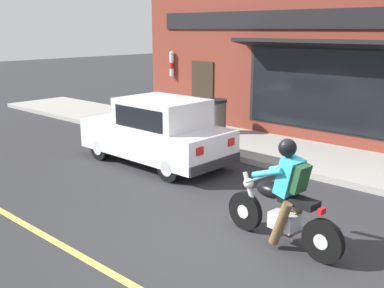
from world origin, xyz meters
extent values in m
plane|color=#2B2B2D|center=(0.00, 0.00, 0.00)|extent=(80.00, 80.00, 0.00)
cube|color=#9E9B93|center=(4.73, 3.00, 0.07)|extent=(2.60, 22.00, 0.14)
cube|color=#D1C64C|center=(-1.80, 3.00, 0.00)|extent=(0.12, 19.80, 0.01)
cube|color=maroon|center=(6.28, 2.82, 2.10)|extent=(0.50, 10.43, 4.20)
cube|color=black|center=(6.01, 1.52, 1.55)|extent=(0.04, 4.38, 2.10)
cube|color=black|center=(6.02, 1.52, 1.55)|extent=(0.02, 4.59, 2.20)
cube|color=#2D2319|center=(6.01, 5.69, 1.05)|extent=(0.04, 0.90, 2.10)
cube|color=black|center=(5.68, 1.52, 2.75)|extent=(0.81, 5.00, 0.24)
cube|color=black|center=(6.00, 2.82, 3.35)|extent=(0.06, 8.86, 0.50)
cylinder|color=white|center=(5.93, 6.99, 1.90)|extent=(0.14, 0.14, 0.70)
cylinder|color=red|center=(5.93, 6.99, 1.90)|extent=(0.15, 0.15, 0.20)
sphere|color=silver|center=(5.93, 6.99, 2.30)|extent=(0.16, 0.16, 0.16)
cylinder|color=black|center=(0.48, 0.02, 0.31)|extent=(0.16, 0.63, 0.62)
cylinder|color=silver|center=(0.48, 0.02, 0.31)|extent=(0.14, 0.23, 0.22)
cylinder|color=black|center=(0.34, -1.38, 0.31)|extent=(0.16, 0.63, 0.62)
cylinder|color=silver|center=(0.34, -1.38, 0.31)|extent=(0.14, 0.23, 0.22)
cube|color=silver|center=(0.40, -0.73, 0.39)|extent=(0.32, 0.43, 0.24)
ellipsoid|color=black|center=(0.43, -0.48, 0.80)|extent=(0.35, 0.55, 0.24)
cube|color=black|center=(0.38, -0.96, 0.76)|extent=(0.32, 0.58, 0.10)
cylinder|color=silver|center=(0.47, -0.08, 0.62)|extent=(0.10, 0.33, 0.68)
cylinder|color=silver|center=(0.46, -0.20, 0.91)|extent=(0.56, 0.10, 0.04)
sphere|color=silver|center=(0.48, -0.03, 0.79)|extent=(0.16, 0.16, 0.16)
cylinder|color=silver|center=(0.52, -1.15, 0.29)|extent=(0.14, 0.56, 0.08)
cube|color=red|center=(0.34, -1.33, 0.73)|extent=(0.13, 0.07, 0.08)
cylinder|color=brown|center=(0.22, -0.78, 0.43)|extent=(0.18, 0.36, 0.71)
cylinder|color=brown|center=(0.58, -0.82, 0.43)|extent=(0.18, 0.36, 0.71)
cube|color=#33B2D1|center=(0.40, -0.78, 1.08)|extent=(0.37, 0.36, 0.57)
cylinder|color=#33B2D1|center=(0.22, -0.52, 1.12)|extent=(0.14, 0.53, 0.26)
cylinder|color=#33B2D1|center=(0.62, -0.56, 1.12)|extent=(0.14, 0.53, 0.26)
sphere|color=black|center=(0.41, -0.72, 1.49)|extent=(0.26, 0.26, 0.26)
cube|color=#1E4728|center=(0.38, -0.94, 1.10)|extent=(0.30, 0.27, 0.42)
cylinder|color=black|center=(1.34, 4.94, 0.30)|extent=(0.19, 0.60, 0.60)
cylinder|color=silver|center=(1.34, 4.94, 0.30)|extent=(0.20, 0.33, 0.33)
cylinder|color=black|center=(2.78, 4.92, 0.30)|extent=(0.19, 0.60, 0.60)
cylinder|color=silver|center=(2.78, 4.92, 0.30)|extent=(0.20, 0.33, 0.33)
cylinder|color=black|center=(1.31, 2.54, 0.30)|extent=(0.19, 0.60, 0.60)
cylinder|color=silver|center=(1.31, 2.54, 0.30)|extent=(0.20, 0.33, 0.33)
cylinder|color=black|center=(2.75, 2.52, 0.30)|extent=(0.19, 0.60, 0.60)
cylinder|color=silver|center=(2.75, 2.52, 0.30)|extent=(0.20, 0.33, 0.33)
cube|color=silver|center=(2.04, 3.73, 0.60)|extent=(1.68, 3.72, 0.70)
cube|color=silver|center=(2.04, 3.48, 1.24)|extent=(1.46, 1.92, 0.66)
cube|color=black|center=(2.05, 4.35, 1.19)|extent=(1.33, 0.36, 0.51)
cube|color=black|center=(1.32, 3.49, 1.22)|extent=(0.05, 1.52, 0.46)
cube|color=black|center=(2.77, 3.47, 1.22)|extent=(0.05, 1.52, 0.46)
cube|color=silver|center=(1.56, 5.60, 0.72)|extent=(0.24, 0.04, 0.14)
cube|color=red|center=(1.51, 1.88, 0.74)|extent=(0.20, 0.04, 0.16)
cube|color=silver|center=(2.58, 5.59, 0.72)|extent=(0.24, 0.04, 0.14)
cube|color=red|center=(2.53, 1.87, 0.74)|extent=(0.20, 0.04, 0.16)
cube|color=#28282B|center=(2.07, 5.56, 0.35)|extent=(1.61, 0.14, 0.20)
cube|color=#28282B|center=(2.02, 1.90, 0.35)|extent=(1.61, 0.14, 0.20)
cylinder|color=#514C47|center=(5.09, 4.32, 0.59)|extent=(0.52, 0.52, 0.90)
cylinder|color=black|center=(5.09, 4.32, 1.08)|extent=(0.56, 0.56, 0.08)
camera|label=1|loc=(-4.99, -3.80, 3.11)|focal=42.00mm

